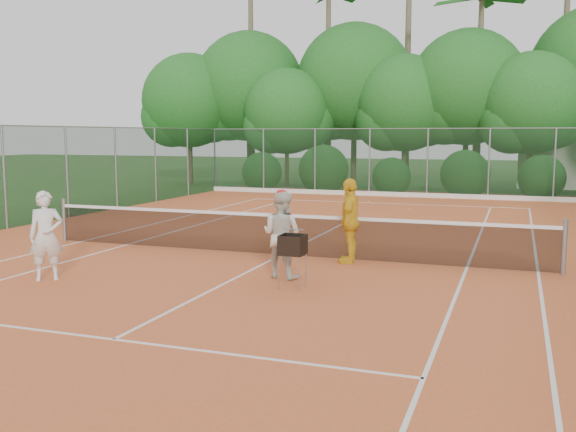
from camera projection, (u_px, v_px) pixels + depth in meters
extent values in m
plane|color=#254C1B|center=(280.00, 256.00, 14.58)|extent=(120.00, 120.00, 0.00)
cube|color=#D66331|center=(280.00, 256.00, 14.58)|extent=(18.00, 36.00, 0.02)
cylinder|color=gray|center=(64.00, 220.00, 16.50)|extent=(0.10, 0.10, 1.10)
cylinder|color=gray|center=(564.00, 247.00, 12.52)|extent=(0.10, 0.10, 1.10)
cube|color=black|center=(280.00, 236.00, 14.52)|extent=(11.87, 0.03, 0.86)
cube|color=white|center=(280.00, 215.00, 14.46)|extent=(11.87, 0.04, 0.07)
imported|color=white|center=(46.00, 236.00, 12.06)|extent=(0.74, 0.70, 1.69)
imported|color=silver|center=(282.00, 235.00, 12.28)|extent=(0.92, 0.78, 1.67)
ellipsoid|color=red|center=(282.00, 193.00, 12.18)|extent=(0.22, 0.22, 0.14)
imported|color=yellow|center=(350.00, 221.00, 13.69)|extent=(0.53, 1.10, 1.82)
cylinder|color=gray|center=(279.00, 273.00, 11.36)|extent=(0.02, 0.02, 0.61)
cylinder|color=gray|center=(306.00, 270.00, 11.59)|extent=(0.02, 0.02, 0.61)
cube|color=black|center=(293.00, 245.00, 11.42)|extent=(0.42, 0.42, 0.35)
sphere|color=#ACCD2F|center=(339.00, 204.00, 25.14)|extent=(0.07, 0.07, 0.07)
sphere|color=#D0DD33|center=(409.00, 210.00, 23.16)|extent=(0.07, 0.07, 0.07)
sphere|color=gold|center=(368.00, 201.00, 26.12)|extent=(0.07, 0.07, 0.07)
cube|color=white|center=(383.00, 203.00, 25.68)|extent=(11.03, 0.06, 0.01)
cube|color=white|center=(80.00, 242.00, 16.42)|extent=(0.06, 23.77, 0.01)
cube|color=white|center=(538.00, 273.00, 12.74)|extent=(0.06, 23.77, 0.01)
cube|color=white|center=(126.00, 245.00, 15.96)|extent=(0.06, 23.77, 0.01)
cube|color=white|center=(467.00, 268.00, 13.20)|extent=(0.06, 23.77, 0.01)
cube|color=white|center=(350.00, 220.00, 20.56)|extent=(8.23, 0.06, 0.01)
cube|color=white|center=(114.00, 339.00, 8.60)|extent=(8.23, 0.06, 0.01)
cube|color=white|center=(280.00, 255.00, 14.58)|extent=(0.06, 12.80, 0.01)
cube|color=#19381E|center=(398.00, 163.00, 28.40)|extent=(18.00, 0.02, 3.00)
cylinder|color=gray|center=(215.00, 160.00, 31.41)|extent=(0.07, 0.07, 3.00)
cylinder|color=gray|center=(215.00, 160.00, 31.41)|extent=(0.07, 0.07, 3.00)
cylinder|color=brown|center=(190.00, 150.00, 36.27)|extent=(0.26, 0.26, 3.75)
sphere|color=#215E1F|center=(189.00, 101.00, 35.92)|extent=(5.25, 5.25, 5.25)
cylinder|color=brown|center=(249.00, 144.00, 36.63)|extent=(0.30, 0.30, 4.40)
sphere|color=#215E1F|center=(249.00, 87.00, 36.22)|extent=(6.16, 6.16, 6.16)
cylinder|color=brown|center=(287.00, 157.00, 33.83)|extent=(0.22, 0.22, 3.20)
sphere|color=#215E1F|center=(287.00, 111.00, 33.53)|extent=(4.48, 4.48, 4.48)
cylinder|color=brown|center=(354.00, 144.00, 35.08)|extent=(0.31, 0.31, 4.50)
sphere|color=#215E1F|center=(355.00, 82.00, 34.66)|extent=(6.30, 6.30, 6.30)
cylinder|color=brown|center=(404.00, 154.00, 32.74)|extent=(0.24, 0.24, 3.50)
sphere|color=#215E1F|center=(405.00, 103.00, 32.41)|extent=(4.90, 4.90, 4.90)
cylinder|color=brown|center=(465.00, 149.00, 32.16)|extent=(0.28, 0.28, 4.10)
sphere|color=#215E1F|center=(468.00, 87.00, 31.78)|extent=(5.74, 5.74, 5.74)
cylinder|color=brown|center=(529.00, 157.00, 30.08)|extent=(0.23, 0.23, 3.40)
sphere|color=#215E1F|center=(532.00, 103.00, 29.77)|extent=(4.76, 4.76, 4.76)
cone|color=brown|center=(251.00, 70.00, 37.66)|extent=(0.44, 0.44, 13.00)
cone|color=brown|center=(328.00, 84.00, 35.17)|extent=(0.44, 0.44, 11.00)
cone|color=brown|center=(408.00, 48.00, 35.45)|extent=(0.44, 0.44, 15.00)
cone|color=brown|center=(479.00, 89.00, 32.09)|extent=(0.44, 0.44, 10.00)
cone|color=brown|center=(564.00, 70.00, 32.50)|extent=(0.44, 0.44, 12.00)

